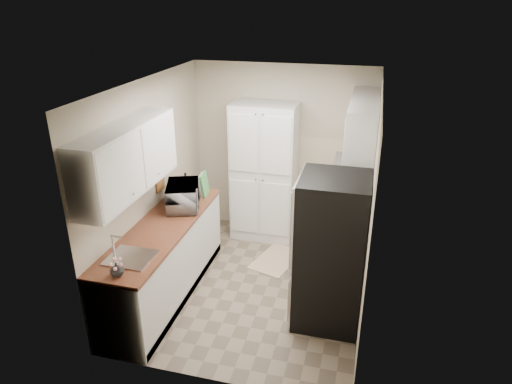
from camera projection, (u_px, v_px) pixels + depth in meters
ground at (255, 284)px, 5.74m from camera, size 3.20×3.20×0.00m
room_shell at (253, 163)px, 5.09m from camera, size 2.64×3.24×2.52m
pantry_cabinet at (264, 172)px, 6.56m from camera, size 0.90×0.55×2.00m
base_cabinet_left at (165, 262)px, 5.41m from camera, size 0.60×2.30×0.88m
countertop_left at (162, 227)px, 5.23m from camera, size 0.63×2.33×0.04m
base_cabinet_right at (344, 220)px, 6.40m from camera, size 0.60×0.80×0.88m
countertop_right at (347, 190)px, 6.21m from camera, size 0.63×0.83×0.04m
electric_range at (338, 246)px, 5.68m from camera, size 0.71×0.78×1.13m
refrigerator at (331, 252)px, 4.83m from camera, size 0.70×0.72×1.70m
microwave at (183, 196)px, 5.61m from camera, size 0.54×0.65×0.31m
wine_bottle at (186, 186)px, 5.89m from camera, size 0.08×0.08×0.31m
flower_vase at (117, 269)px, 4.27m from camera, size 0.14×0.14×0.14m
cutting_board at (205, 184)px, 5.96m from camera, size 0.04×0.24×0.30m
toaster_oven at (355, 182)px, 6.11m from camera, size 0.37×0.45×0.25m
fruit_basket at (358, 170)px, 6.02m from camera, size 0.36×0.36×0.12m
kitchen_mat at (277, 260)px, 6.26m from camera, size 0.69×0.88×0.01m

